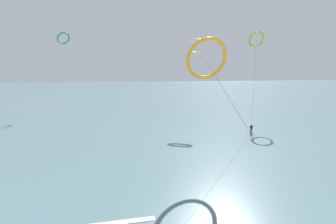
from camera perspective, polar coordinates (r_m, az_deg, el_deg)
The scene contains 6 objects.
sea_water at distance 112.02m, azimuth -7.44°, elevation 4.77°, with size 400.00×200.00×0.08m, color slate.
surfer_violet at distance 42.29m, azimuth 19.89°, elevation -4.11°, with size 1.40×0.63×1.70m.
kite_ivory at distance 48.71m, azimuth 7.14°, elevation 15.84°, with size 9.01×12.89×17.34m.
kite_emerald at distance 67.17m, azimuth -24.48°, elevation 16.22°, with size 3.88×51.62×20.38m.
kite_lime at distance 55.76m, azimuth 21.00°, elevation 16.43°, with size 8.82×13.46×19.13m.
kite_amber at distance 27.48m, azimuth 9.59°, elevation 12.81°, with size 14.31×10.92×14.61m.
Camera 1 is at (-4.55, -4.22, 11.02)m, focal length 24.67 mm.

